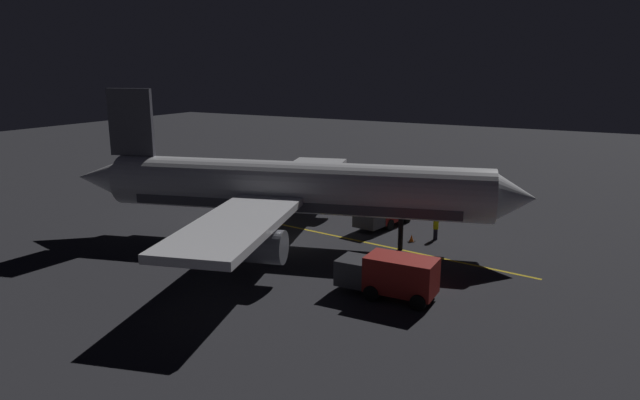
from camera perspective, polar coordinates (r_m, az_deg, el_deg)
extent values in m
cube|color=#29292E|center=(42.20, -2.39, -4.45)|extent=(180.00, 180.00, 0.20)
cube|color=gold|center=(42.57, 4.06, -4.17)|extent=(3.63, 26.34, 0.01)
cylinder|color=white|center=(41.08, -2.44, 1.31)|extent=(11.39, 27.92, 3.78)
cube|color=#4C4C56|center=(41.31, -2.43, -0.10)|extent=(10.04, 23.83, 0.68)
cone|color=white|center=(39.95, 18.98, 0.23)|extent=(4.40, 3.93, 3.71)
cone|color=white|center=(47.59, -21.01, 2.10)|extent=(4.53, 5.30, 3.40)
cube|color=#4C4C56|center=(45.54, -18.62, 7.46)|extent=(1.34, 3.56, 5.09)
cube|color=white|center=(49.73, -1.39, 2.78)|extent=(14.30, 8.35, 0.50)
cylinder|color=slate|center=(49.09, -0.22, 0.98)|extent=(2.91, 3.66, 2.10)
cube|color=white|center=(33.68, -8.59, -2.55)|extent=(14.30, 8.35, 0.50)
cylinder|color=slate|center=(34.29, -6.22, -4.64)|extent=(2.91, 3.66, 2.10)
cylinder|color=black|center=(40.57, 8.16, -3.44)|extent=(0.45, 0.45, 2.34)
cylinder|color=black|center=(44.57, -4.62, -1.81)|extent=(0.45, 0.45, 2.34)
cylinder|color=black|center=(40.44, -6.53, -3.45)|extent=(0.45, 0.45, 2.34)
cube|color=maroon|center=(32.12, 8.22, -7.50)|extent=(2.17, 3.93, 2.00)
cube|color=#38383D|center=(33.19, 3.54, -7.15)|extent=(2.03, 1.84, 1.50)
cylinder|color=black|center=(32.93, 5.90, -8.77)|extent=(2.33, 0.94, 0.90)
cylinder|color=black|center=(32.11, 10.48, -9.53)|extent=(2.33, 0.94, 0.90)
cube|color=maroon|center=(46.83, 6.95, -0.63)|extent=(4.24, 2.73, 2.20)
cube|color=#38383D|center=(44.57, 4.99, -1.78)|extent=(2.11, 2.27, 1.50)
cylinder|color=black|center=(45.98, 6.00, -2.29)|extent=(1.27, 2.43, 0.90)
cylinder|color=black|center=(48.26, 7.77, -1.59)|extent=(1.27, 2.43, 0.90)
cylinder|color=black|center=(43.61, 11.61, -3.41)|extent=(0.32, 0.32, 0.85)
cylinder|color=yellow|center=(43.40, 11.66, -2.46)|extent=(0.40, 0.40, 0.65)
sphere|color=tan|center=(43.28, 11.68, -1.89)|extent=(0.24, 0.24, 0.24)
cone|color=#EA590F|center=(36.60, 8.99, -6.84)|extent=(0.36, 0.36, 0.55)
cube|color=black|center=(36.69, 8.97, -7.22)|extent=(0.50, 0.50, 0.03)
cone|color=#EA590F|center=(42.79, 9.25, -3.84)|extent=(0.36, 0.36, 0.55)
cube|color=black|center=(42.87, 9.23, -4.17)|extent=(0.50, 0.50, 0.03)
cone|color=#EA590F|center=(33.40, 10.74, -8.93)|extent=(0.36, 0.36, 0.55)
cube|color=black|center=(33.50, 10.72, -9.34)|extent=(0.50, 0.50, 0.03)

